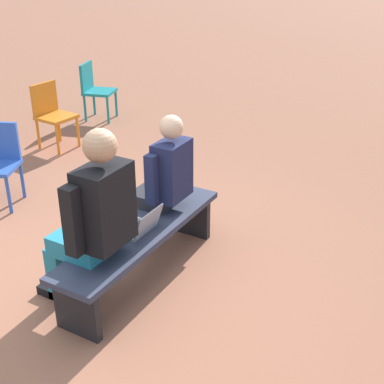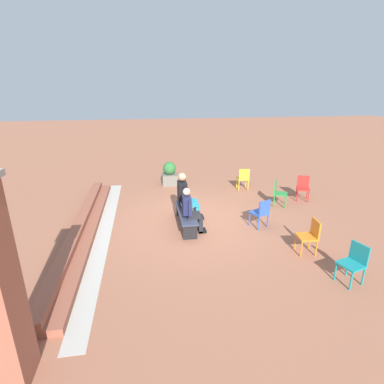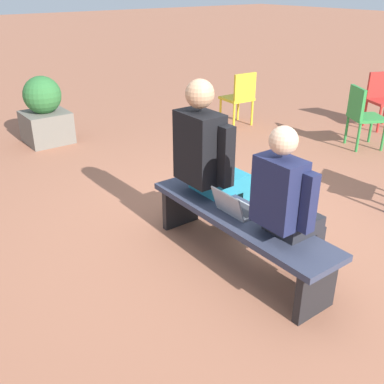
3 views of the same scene
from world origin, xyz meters
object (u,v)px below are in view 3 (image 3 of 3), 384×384
(person_adult, at_px, (210,159))
(plastic_chair_by_pillar, at_px, (362,113))
(person_student, at_px, (287,204))
(plastic_chair_near_bench_left, at_px, (240,96))
(planter, at_px, (45,112))
(bench, at_px, (238,224))
(laptop, at_px, (235,207))
(plastic_chair_mid_courtyard, at_px, (382,97))

(person_adult, bearing_deg, plastic_chair_by_pillar, -78.84)
(plastic_chair_by_pillar, bearing_deg, person_student, 115.42)
(person_adult, height_order, plastic_chair_near_bench_left, person_adult)
(person_student, bearing_deg, planter, 2.60)
(person_student, distance_m, planter, 4.34)
(bench, relative_size, person_adult, 1.25)
(planter, bearing_deg, laptop, -178.21)
(person_student, bearing_deg, laptop, 9.51)
(plastic_chair_near_bench_left, bearing_deg, laptop, 137.10)
(laptop, relative_size, plastic_chair_mid_courtyard, 0.38)
(bench, distance_m, plastic_chair_mid_courtyard, 4.58)
(laptop, height_order, planter, planter)
(laptop, height_order, plastic_chair_mid_courtyard, plastic_chair_mid_courtyard)
(plastic_chair_mid_courtyard, xyz_separation_m, plastic_chair_near_bench_left, (1.37, 1.72, 0.00))
(plastic_chair_mid_courtyard, bearing_deg, plastic_chair_by_pillar, 109.80)
(person_student, xyz_separation_m, plastic_chair_mid_courtyard, (1.90, -4.27, -0.21))
(bench, height_order, person_adult, person_adult)
(planter, bearing_deg, person_adult, -176.57)
(plastic_chair_by_pillar, distance_m, plastic_chair_mid_courtyard, 1.15)
(person_student, xyz_separation_m, plastic_chair_near_bench_left, (3.28, -2.55, -0.21))
(plastic_chair_near_bench_left, bearing_deg, person_adult, 133.27)
(planter, bearing_deg, plastic_chair_near_bench_left, -110.92)
(person_adult, xyz_separation_m, plastic_chair_by_pillar, (0.63, -3.17, -0.28))
(person_student, xyz_separation_m, plastic_chair_by_pillar, (1.51, -3.18, -0.21))
(plastic_chair_mid_courtyard, bearing_deg, plastic_chair_near_bench_left, 51.41)
(bench, distance_m, person_student, 0.54)
(person_student, bearing_deg, plastic_chair_by_pillar, -64.58)
(person_adult, bearing_deg, plastic_chair_near_bench_left, -46.73)
(person_adult, relative_size, plastic_chair_by_pillar, 1.72)
(plastic_chair_mid_courtyard, bearing_deg, person_student, 114.04)
(person_adult, relative_size, plastic_chair_near_bench_left, 1.72)
(laptop, distance_m, plastic_chair_near_bench_left, 3.85)
(bench, height_order, plastic_chair_by_pillar, plastic_chair_by_pillar)
(person_adult, height_order, plastic_chair_mid_courtyard, person_adult)
(laptop, relative_size, planter, 0.34)
(plastic_chair_by_pillar, height_order, plastic_chair_mid_courtyard, same)
(plastic_chair_by_pillar, height_order, plastic_chair_near_bench_left, same)
(bench, height_order, person_student, person_student)
(planter, bearing_deg, plastic_chair_by_pillar, -129.76)
(plastic_chair_near_bench_left, height_order, planter, planter)
(bench, distance_m, planter, 3.91)
(person_adult, relative_size, laptop, 4.50)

